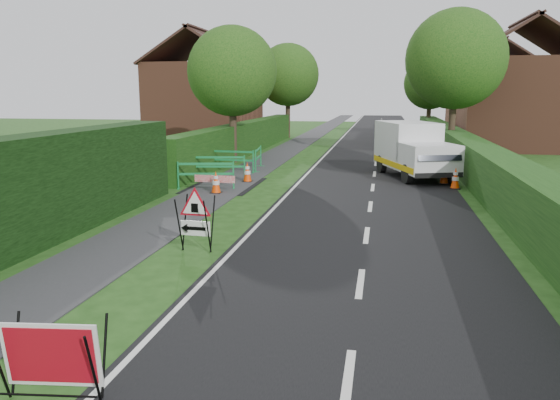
{
  "coord_description": "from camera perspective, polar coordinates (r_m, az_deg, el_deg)",
  "views": [
    {
      "loc": [
        2.82,
        -8.57,
        3.42
      ],
      "look_at": [
        0.39,
        4.28,
        0.86
      ],
      "focal_mm": 35.0,
      "sensor_mm": 36.0,
      "label": 1
    }
  ],
  "objects": [
    {
      "name": "tree_nw",
      "position": [
        27.61,
        -5.02,
        13.24
      ],
      "size": [
        4.4,
        4.4,
        6.7
      ],
      "color": "#2D2116",
      "rests_on": "ground"
    },
    {
      "name": "traffic_cone_3",
      "position": [
        19.06,
        -6.72,
        1.86
      ],
      "size": [
        0.38,
        0.38,
        0.79
      ],
      "color": "black",
      "rests_on": "ground"
    },
    {
      "name": "traffic_cone_2",
      "position": [
        23.91,
        15.45,
        3.4
      ],
      "size": [
        0.38,
        0.38,
        0.79
      ],
      "color": "black",
      "rests_on": "ground"
    },
    {
      "name": "hatchback_car",
      "position": [
        36.49,
        11.15,
        6.43
      ],
      "size": [
        1.53,
        3.55,
        1.19
      ],
      "primitive_type": "imported",
      "rotation": [
        0.0,
        0.0,
        -0.03
      ],
      "color": "silver",
      "rests_on": "ground"
    },
    {
      "name": "hedge_west_far",
      "position": [
        31.74,
        -3.63,
        4.87
      ],
      "size": [
        1.0,
        24.0,
        1.8
      ],
      "primitive_type": "cube",
      "color": "#14380F",
      "rests_on": "ground"
    },
    {
      "name": "traffic_cone_1",
      "position": [
        21.87,
        16.79,
        2.64
      ],
      "size": [
        0.38,
        0.38,
        0.79
      ],
      "color": "black",
      "rests_on": "ground"
    },
    {
      "name": "ground",
      "position": [
        9.65,
        -7.1,
        -9.77
      ],
      "size": [
        120.0,
        120.0,
        0.0
      ],
      "primitive_type": "plane",
      "color": "#1C4112",
      "rests_on": "ground"
    },
    {
      "name": "ped_barrier_3",
      "position": [
        24.96,
        -2.29,
        4.65
      ],
      "size": [
        0.57,
        2.09,
        1.0
      ],
      "rotation": [
        0.0,
        0.0,
        1.68
      ],
      "color": "#188441",
      "rests_on": "ground"
    },
    {
      "name": "traffic_cone_0",
      "position": [
        20.83,
        17.85,
        2.18
      ],
      "size": [
        0.38,
        0.38,
        0.79
      ],
      "color": "black",
      "rests_on": "ground"
    },
    {
      "name": "tree_fw",
      "position": [
        43.24,
        0.84,
        12.94
      ],
      "size": [
        4.8,
        4.8,
        7.24
      ],
      "color": "#2D2116",
      "rests_on": "ground"
    },
    {
      "name": "works_van",
      "position": [
        23.26,
        13.73,
        5.25
      ],
      "size": [
        3.35,
        5.24,
        2.24
      ],
      "rotation": [
        0.0,
        0.0,
        0.32
      ],
      "color": "silver",
      "rests_on": "ground"
    },
    {
      "name": "tree_ne",
      "position": [
        30.83,
        17.89,
        13.82
      ],
      "size": [
        5.2,
        5.2,
        7.79
      ],
      "color": "#2D2116",
      "rests_on": "ground"
    },
    {
      "name": "redwhite_plank",
      "position": [
        19.52,
        -6.81,
        0.9
      ],
      "size": [
        1.5,
        0.11,
        0.25
      ],
      "primitive_type": "cube",
      "rotation": [
        0.0,
        0.0,
        -0.04
      ],
      "color": "red",
      "rests_on": "ground"
    },
    {
      "name": "ped_barrier_1",
      "position": [
        21.95,
        -6.34,
        3.71
      ],
      "size": [
        2.09,
        0.69,
        1.0
      ],
      "rotation": [
        0.0,
        0.0,
        0.17
      ],
      "color": "#188441",
      "rests_on": "ground"
    },
    {
      "name": "house_east_b",
      "position": [
        51.4,
        21.31,
        9.75
      ],
      "size": [
        7.5,
        7.4,
        7.88
      ],
      "color": "brown",
      "rests_on": "ground"
    },
    {
      "name": "triangle_sign",
      "position": [
        11.93,
        -9.02,
        -1.54
      ],
      "size": [
        0.88,
        0.88,
        1.21
      ],
      "rotation": [
        0.0,
        0.0,
        -0.06
      ],
      "color": "black",
      "rests_on": "ground"
    },
    {
      "name": "ped_barrier_0",
      "position": [
        19.97,
        -7.76,
        2.94
      ],
      "size": [
        2.09,
        0.81,
        1.0
      ],
      "rotation": [
        0.0,
        0.0,
        0.23
      ],
      "color": "#188441",
      "rests_on": "ground"
    },
    {
      "name": "footpath",
      "position": [
        44.09,
        3.11,
        6.62
      ],
      "size": [
        2.0,
        90.0,
        0.02
      ],
      "primitive_type": "cube",
      "color": "#2D2D30",
      "rests_on": "ground"
    },
    {
      "name": "traffic_cone_4",
      "position": [
        21.42,
        -3.43,
        2.93
      ],
      "size": [
        0.38,
        0.38,
        0.79
      ],
      "color": "black",
      "rests_on": "ground"
    },
    {
      "name": "red_rect_sign",
      "position": [
        6.82,
        -22.77,
        -14.86
      ],
      "size": [
        1.16,
        0.79,
        0.93
      ],
      "rotation": [
        0.0,
        0.0,
        0.13
      ],
      "color": "black",
      "rests_on": "ground"
    },
    {
      "name": "tree_fe",
      "position": [
        46.72,
        15.42,
        11.67
      ],
      "size": [
        4.2,
        4.2,
        6.33
      ],
      "color": "#2D2116",
      "rests_on": "ground"
    },
    {
      "name": "house_west",
      "position": [
        40.65,
        -7.8,
        10.23
      ],
      "size": [
        7.5,
        7.4,
        7.88
      ],
      "color": "brown",
      "rests_on": "ground"
    },
    {
      "name": "road_surface",
      "position": [
        43.71,
        10.32,
        6.41
      ],
      "size": [
        6.0,
        90.0,
        0.02
      ],
      "primitive_type": "cube",
      "color": "black",
      "rests_on": "ground"
    },
    {
      "name": "house_east_a",
      "position": [
        37.48,
        23.65,
        9.36
      ],
      "size": [
        7.5,
        7.4,
        7.88
      ],
      "color": "brown",
      "rests_on": "ground"
    },
    {
      "name": "hedge_east",
      "position": [
        25.08,
        19.06,
        2.63
      ],
      "size": [
        1.2,
        50.0,
        1.5
      ],
      "primitive_type": "cube",
      "color": "#14380F",
      "rests_on": "ground"
    },
    {
      "name": "ped_barrier_2",
      "position": [
        24.08,
        -5.08,
        4.38
      ],
      "size": [
        2.08,
        0.52,
        1.0
      ],
      "rotation": [
        0.0,
        0.0,
        -0.08
      ],
      "color": "#188441",
      "rests_on": "ground"
    }
  ]
}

